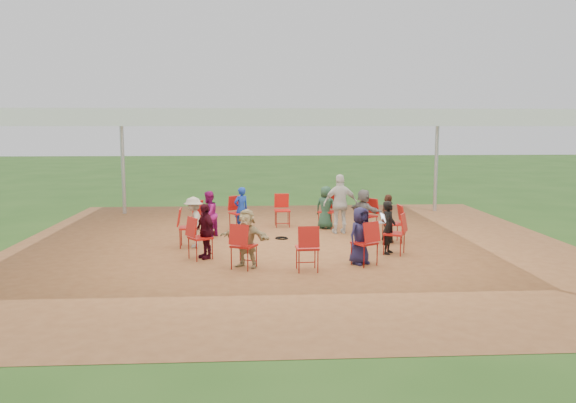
{
  "coord_description": "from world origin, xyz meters",
  "views": [
    {
      "loc": [
        -0.86,
        -12.84,
        2.76
      ],
      "look_at": [
        -0.09,
        0.3,
        0.99
      ],
      "focal_mm": 35.0,
      "sensor_mm": 36.0,
      "label": 1
    }
  ],
  "objects": [
    {
      "name": "chair_6",
      "position": [
        -2.39,
        -0.12,
        0.45
      ],
      "size": [
        0.46,
        0.44,
        0.9
      ],
      "primitive_type": null,
      "rotation": [
        0.0,
        0.0,
        -1.52
      ],
      "color": "red",
      "rests_on": "ground"
    },
    {
      "name": "ground",
      "position": [
        0.0,
        0.0,
        0.0
      ],
      "size": [
        80.0,
        80.0,
        0.0
      ],
      "primitive_type": "plane",
      "color": "#274E18",
      "rests_on": "ground"
    },
    {
      "name": "chair_10",
      "position": [
        1.3,
        -2.01,
        0.45
      ],
      "size": [
        0.59,
        0.6,
        0.9
      ],
      "primitive_type": null,
      "rotation": [
        0.0,
        0.0,
        0.57
      ],
      "color": "red",
      "rests_on": "ground"
    },
    {
      "name": "person_seated_9",
      "position": [
        2.02,
        -1.04,
        0.58
      ],
      "size": [
        0.44,
        0.5,
        1.16
      ],
      "primitive_type": "imported",
      "rotation": [
        0.0,
        0.0,
        1.1
      ],
      "color": "black",
      "rests_on": "ground"
    },
    {
      "name": "chair_3",
      "position": [
        -0.12,
        2.39,
        0.45
      ],
      "size": [
        0.44,
        0.46,
        0.9
      ],
      "primitive_type": null,
      "rotation": [
        0.0,
        0.0,
        -3.09
      ],
      "color": "red",
      "rests_on": "ground"
    },
    {
      "name": "person_seated_7",
      "position": [
        -1.04,
        -2.02,
        0.58
      ],
      "size": [
        1.14,
        0.85,
        1.16
      ],
      "primitive_type": "imported",
      "rotation": [
        0.0,
        0.0,
        -0.47
      ],
      "color": "tan",
      "rests_on": "ground"
    },
    {
      "name": "chair_5",
      "position": [
        -2.13,
        1.09,
        0.45
      ],
      "size": [
        0.58,
        0.57,
        0.9
      ],
      "primitive_type": null,
      "rotation": [
        0.0,
        0.0,
        -2.04
      ],
      "color": "red",
      "rests_on": "ground"
    },
    {
      "name": "person_seated_4",
      "position": [
        -2.02,
        1.04,
        0.58
      ],
      "size": [
        0.54,
        0.65,
        1.16
      ],
      "primitive_type": "imported",
      "rotation": [
        0.0,
        0.0,
        -2.04
      ],
      "color": "#8B136A",
      "rests_on": "ground"
    },
    {
      "name": "chair_2",
      "position": [
        1.09,
        2.13,
        0.45
      ],
      "size": [
        0.57,
        0.58,
        0.9
      ],
      "primitive_type": null,
      "rotation": [
        0.0,
        0.0,
        2.67
      ],
      "color": "red",
      "rests_on": "ground"
    },
    {
      "name": "chair_4",
      "position": [
        -1.3,
        2.01,
        0.45
      ],
      "size": [
        0.59,
        0.6,
        0.9
      ],
      "primitive_type": null,
      "rotation": [
        0.0,
        0.0,
        -2.57
      ],
      "color": "red",
      "rests_on": "ground"
    },
    {
      "name": "person_seated_1",
      "position": [
        1.91,
        1.24,
        0.58
      ],
      "size": [
        0.92,
        1.12,
        1.16
      ],
      "primitive_type": "imported",
      "rotation": [
        0.0,
        0.0,
        2.15
      ],
      "color": "slate",
      "rests_on": "ground"
    },
    {
      "name": "chair_11",
      "position": [
        2.13,
        -1.09,
        0.45
      ],
      "size": [
        0.58,
        0.57,
        0.9
      ],
      "primitive_type": null,
      "rotation": [
        0.0,
        0.0,
        1.1
      ],
      "color": "red",
      "rests_on": "ground"
    },
    {
      "name": "standing_person",
      "position": [
        1.33,
        1.35,
        0.77
      ],
      "size": [
        0.92,
        0.51,
        1.53
      ],
      "primitive_type": "imported",
      "rotation": [
        0.0,
        0.0,
        3.2
      ],
      "color": "silver",
      "rests_on": "ground"
    },
    {
      "name": "chair_0",
      "position": [
        2.39,
        0.12,
        0.45
      ],
      "size": [
        0.46,
        0.44,
        0.9
      ],
      "primitive_type": null,
      "rotation": [
        0.0,
        0.0,
        1.62
      ],
      "color": "red",
      "rests_on": "ground"
    },
    {
      "name": "person_seated_2",
      "position": [
        1.04,
        2.02,
        0.58
      ],
      "size": [
        0.65,
        0.54,
        1.16
      ],
      "primitive_type": "imported",
      "rotation": [
        0.0,
        0.0,
        2.67
      ],
      "color": "#244834",
      "rests_on": "ground"
    },
    {
      "name": "laptop",
      "position": [
        2.11,
        0.11,
        0.56
      ],
      "size": [
        0.28,
        0.34,
        0.23
      ],
      "rotation": [
        0.0,
        0.0,
        1.62
      ],
      "color": "#B7B7BC",
      "rests_on": "ground"
    },
    {
      "name": "cable_coil",
      "position": [
        -0.21,
        0.71,
        0.02
      ],
      "size": [
        0.4,
        0.4,
        0.03
      ],
      "rotation": [
        0.0,
        0.0,
        -0.36
      ],
      "color": "black",
      "rests_on": "ground"
    },
    {
      "name": "chair_9",
      "position": [
        0.12,
        -2.39,
        0.45
      ],
      "size": [
        0.44,
        0.46,
        0.9
      ],
      "primitive_type": null,
      "rotation": [
        0.0,
        0.0,
        0.05
      ],
      "color": "red",
      "rests_on": "ground"
    },
    {
      "name": "tent",
      "position": [
        0.0,
        0.0,
        2.37
      ],
      "size": [
        10.33,
        10.33,
        3.0
      ],
      "color": "#B2B2B7",
      "rests_on": "ground"
    },
    {
      "name": "person_seated_8",
      "position": [
        1.24,
        -1.91,
        0.58
      ],
      "size": [
        0.65,
        0.57,
        1.16
      ],
      "primitive_type": "imported",
      "rotation": [
        0.0,
        0.0,
        0.57
      ],
      "color": "#1F1C42",
      "rests_on": "ground"
    },
    {
      "name": "dirt_patch",
      "position": [
        0.0,
        0.0,
        0.01
      ],
      "size": [
        13.0,
        13.0,
        0.0
      ],
      "primitive_type": "plane",
      "color": "brown",
      "rests_on": "ground"
    },
    {
      "name": "person_seated_0",
      "position": [
        2.27,
        0.12,
        0.58
      ],
      "size": [
        0.38,
        0.69,
        1.16
      ],
      "primitive_type": "imported",
      "rotation": [
        0.0,
        0.0,
        1.62
      ],
      "color": "#502B1F",
      "rests_on": "ground"
    },
    {
      "name": "chair_1",
      "position": [
        2.01,
        1.3,
        0.45
      ],
      "size": [
        0.6,
        0.59,
        0.9
      ],
      "primitive_type": null,
      "rotation": [
        0.0,
        0.0,
        2.15
      ],
      "color": "red",
      "rests_on": "ground"
    },
    {
      "name": "person_seated_5",
      "position": [
        -2.27,
        -0.12,
        0.58
      ],
      "size": [
        0.41,
        0.77,
        1.16
      ],
      "primitive_type": "imported",
      "rotation": [
        0.0,
        0.0,
        -1.52
      ],
      "color": "#ACA697",
      "rests_on": "ground"
    },
    {
      "name": "person_seated_6",
      "position": [
        -1.91,
        -1.24,
        0.58
      ],
      "size": [
        0.66,
        0.76,
        1.16
      ],
      "primitive_type": "imported",
      "rotation": [
        0.0,
        0.0,
        -1.0
      ],
      "color": "#380915",
      "rests_on": "ground"
    },
    {
      "name": "chair_7",
      "position": [
        -2.01,
        -1.3,
        0.45
      ],
      "size": [
        0.6,
        0.59,
        0.9
      ],
      "primitive_type": null,
      "rotation": [
        0.0,
        0.0,
        -1.0
      ],
      "color": "red",
      "rests_on": "ground"
    },
    {
      "name": "person_seated_3",
      "position": [
        -1.24,
        1.91,
        0.58
      ],
      "size": [
        0.5,
        0.46,
        1.16
      ],
      "primitive_type": "imported",
      "rotation": [
        0.0,
        0.0,
        -2.57
      ],
      "color": "#123098",
      "rests_on": "ground"
    },
    {
      "name": "chair_8",
      "position": [
        -1.09,
        -2.13,
        0.45
      ],
      "size": [
        0.57,
        0.58,
        0.9
      ],
      "primitive_type": null,
      "rotation": [
        0.0,
        0.0,
        -0.47
      ],
      "color": "red",
      "rests_on": "ground"
    }
  ]
}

